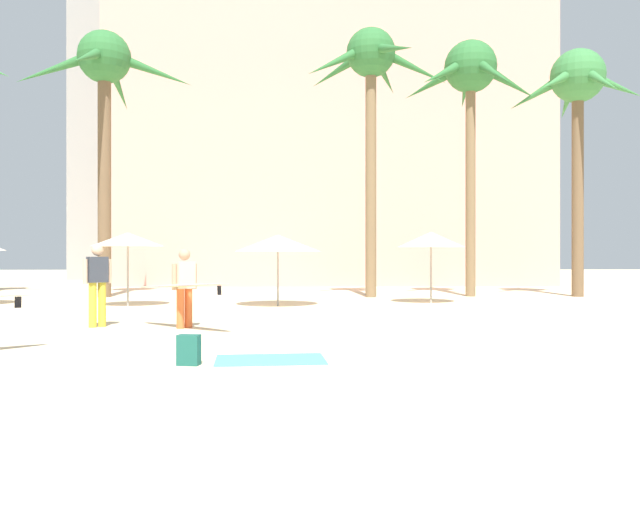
% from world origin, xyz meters
% --- Properties ---
extents(ground, '(120.00, 120.00, 0.00)m').
position_xyz_m(ground, '(0.00, 0.00, 0.00)').
color(ground, beige).
extents(hotel_pink, '(22.12, 8.01, 18.37)m').
position_xyz_m(hotel_pink, '(2.08, 28.05, 9.19)').
color(hotel_pink, '#DB9989').
rests_on(hotel_pink, ground).
extents(hotel_tower_gray, '(14.01, 9.24, 23.68)m').
position_xyz_m(hotel_tower_gray, '(-6.69, 37.26, 11.84)').
color(hotel_tower_gray, gray).
rests_on(hotel_tower_gray, ground).
extents(palm_tree_far_left, '(6.28, 6.15, 9.66)m').
position_xyz_m(palm_tree_far_left, '(-6.55, 16.95, 7.83)').
color(palm_tree_far_left, brown).
rests_on(palm_tree_far_left, ground).
extents(palm_tree_center, '(5.38, 5.63, 9.73)m').
position_xyz_m(palm_tree_center, '(3.12, 16.59, 8.06)').
color(palm_tree_center, brown).
rests_on(palm_tree_center, ground).
extents(palm_tree_right, '(5.05, 5.40, 9.42)m').
position_xyz_m(palm_tree_right, '(6.81, 16.89, 7.91)').
color(palm_tree_right, brown).
rests_on(palm_tree_right, ground).
extents(palm_tree_far_right, '(4.94, 4.95, 9.05)m').
position_xyz_m(palm_tree_far_right, '(10.69, 16.61, 7.47)').
color(palm_tree_far_right, brown).
rests_on(palm_tree_far_right, ground).
extents(cafe_umbrella_0, '(2.13, 2.13, 2.25)m').
position_xyz_m(cafe_umbrella_0, '(4.70, 13.68, 2.01)').
color(cafe_umbrella_0, gray).
rests_on(cafe_umbrella_0, ground).
extents(cafe_umbrella_1, '(2.13, 2.13, 2.19)m').
position_xyz_m(cafe_umbrella_1, '(-4.57, 12.73, 1.98)').
color(cafe_umbrella_1, gray).
rests_on(cafe_umbrella_1, ground).
extents(cafe_umbrella_2, '(2.57, 2.57, 2.12)m').
position_xyz_m(cafe_umbrella_2, '(-0.11, 12.68, 1.87)').
color(cafe_umbrella_2, gray).
rests_on(cafe_umbrella_2, ground).
extents(beach_towel, '(1.64, 1.11, 0.01)m').
position_xyz_m(beach_towel, '(0.14, 2.95, 0.01)').
color(beach_towel, '#4CC6D6').
rests_on(beach_towel, ground).
extents(backpack, '(0.33, 0.28, 0.42)m').
position_xyz_m(backpack, '(-0.96, 2.57, 0.20)').
color(backpack, '#1A5449').
rests_on(backpack, ground).
extents(person_mid_center, '(2.38, 2.18, 1.65)m').
position_xyz_m(person_mid_center, '(-1.84, 6.87, 0.90)').
color(person_mid_center, orange).
rests_on(person_mid_center, ground).
extents(person_near_right, '(0.54, 0.45, 1.74)m').
position_xyz_m(person_near_right, '(-3.71, 7.25, 0.96)').
color(person_near_right, gold).
rests_on(person_near_right, ground).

